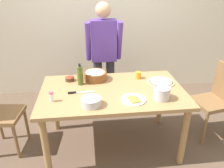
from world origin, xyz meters
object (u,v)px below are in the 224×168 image
at_px(plate_with_slice, 134,99).
at_px(dining_table, 113,97).
at_px(salt_shaker, 51,97).
at_px(person_cook, 104,54).
at_px(chair_wooden_right, 216,97).
at_px(mixing_bowl_steel, 91,102).
at_px(pizza_raw_on_board, 161,82).
at_px(chef_knife, 78,92).
at_px(small_sauce_bowl, 70,79).
at_px(popcorn_bowl, 95,75).
at_px(steel_pot, 162,93).
at_px(olive_oil_bottle, 80,75).
at_px(cup_orange, 138,75).

bearing_deg(plate_with_slice, dining_table, 126.58).
bearing_deg(salt_shaker, person_cook, 56.97).
bearing_deg(dining_table, chair_wooden_right, 3.31).
bearing_deg(mixing_bowl_steel, salt_shaker, 162.53).
bearing_deg(pizza_raw_on_board, dining_table, -168.02).
bearing_deg(pizza_raw_on_board, chef_knife, -171.05).
bearing_deg(small_sauce_bowl, salt_shaker, -107.73).
height_order(mixing_bowl_steel, small_sauce_bowl, mixing_bowl_steel).
height_order(popcorn_bowl, mixing_bowl_steel, popcorn_bowl).
relative_size(pizza_raw_on_board, plate_with_slice, 1.24).
height_order(mixing_bowl_steel, salt_shaker, salt_shaker).
height_order(plate_with_slice, steel_pot, steel_pot).
xyz_separation_m(pizza_raw_on_board, olive_oil_bottle, (-0.95, 0.06, 0.10)).
bearing_deg(chef_knife, steel_pot, -14.79).
relative_size(person_cook, chef_knife, 5.57).
distance_m(plate_with_slice, steel_pot, 0.30).
relative_size(small_sauce_bowl, salt_shaker, 1.04).
bearing_deg(chair_wooden_right, person_cook, 153.28).
xyz_separation_m(person_cook, cup_orange, (0.38, -0.48, -0.14)).
bearing_deg(plate_with_slice, popcorn_bowl, 123.10).
xyz_separation_m(person_cook, pizza_raw_on_board, (0.63, -0.63, -0.17)).
bearing_deg(popcorn_bowl, cup_orange, -2.77).
xyz_separation_m(salt_shaker, chef_knife, (0.26, 0.15, -0.05)).
bearing_deg(steel_pot, pizza_raw_on_board, 72.76).
relative_size(plate_with_slice, cup_orange, 3.06).
bearing_deg(person_cook, chef_knife, -114.11).
xyz_separation_m(popcorn_bowl, chef_knife, (-0.21, -0.33, -0.05)).
relative_size(olive_oil_bottle, chef_knife, 0.88).
bearing_deg(mixing_bowl_steel, popcorn_bowl, 83.36).
xyz_separation_m(person_cook, steel_pot, (0.51, -1.01, -0.11)).
height_order(dining_table, plate_with_slice, plate_with_slice).
height_order(dining_table, chef_knife, chef_knife).
xyz_separation_m(pizza_raw_on_board, popcorn_bowl, (-0.77, 0.18, 0.05)).
distance_m(olive_oil_bottle, steel_pot, 0.94).
relative_size(pizza_raw_on_board, small_sauce_bowl, 2.92).
height_order(olive_oil_bottle, cup_orange, olive_oil_bottle).
height_order(dining_table, person_cook, person_cook).
relative_size(person_cook, small_sauce_bowl, 14.73).
xyz_separation_m(cup_orange, salt_shaker, (-0.99, -0.46, 0.01)).
xyz_separation_m(popcorn_bowl, salt_shaker, (-0.46, -0.48, -0.01)).
distance_m(popcorn_bowl, small_sauce_bowl, 0.31).
relative_size(olive_oil_bottle, steel_pot, 1.48).
height_order(small_sauce_bowl, chef_knife, small_sauce_bowl).
relative_size(mixing_bowl_steel, steel_pot, 1.15).
xyz_separation_m(pizza_raw_on_board, chef_knife, (-0.98, -0.15, -0.00)).
bearing_deg(person_cook, chair_wooden_right, -26.72).
distance_m(pizza_raw_on_board, mixing_bowl_steel, 0.95).
distance_m(person_cook, cup_orange, 0.63).
bearing_deg(cup_orange, small_sauce_bowl, 178.11).
xyz_separation_m(small_sauce_bowl, salt_shaker, (-0.16, -0.49, 0.02)).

